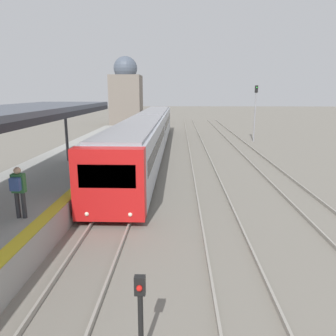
{
  "coord_description": "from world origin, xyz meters",
  "views": [
    {
      "loc": [
        2.58,
        0.67,
        4.96
      ],
      "look_at": [
        2.09,
        14.92,
        1.64
      ],
      "focal_mm": 35.0,
      "sensor_mm": 36.0,
      "label": 1
    }
  ],
  "objects_px": {
    "train_near": "(149,131)",
    "signal_post_near": "(140,309)",
    "person_on_platform": "(18,188)",
    "signal_mast_far": "(255,107)"
  },
  "relations": [
    {
      "from": "train_near",
      "to": "signal_post_near",
      "type": "xyz_separation_m",
      "value": [
        1.9,
        -22.42,
        -0.63
      ]
    },
    {
      "from": "person_on_platform",
      "to": "signal_mast_far",
      "type": "relative_size",
      "value": 0.3
    },
    {
      "from": "signal_mast_far",
      "to": "train_near",
      "type": "bearing_deg",
      "value": -149.67
    },
    {
      "from": "signal_post_near",
      "to": "train_near",
      "type": "bearing_deg",
      "value": 94.84
    },
    {
      "from": "person_on_platform",
      "to": "signal_post_near",
      "type": "distance_m",
      "value": 6.27
    },
    {
      "from": "person_on_platform",
      "to": "train_near",
      "type": "bearing_deg",
      "value": 82.28
    },
    {
      "from": "person_on_platform",
      "to": "signal_mast_far",
      "type": "xyz_separation_m",
      "value": [
        12.63,
        23.95,
        1.47
      ]
    },
    {
      "from": "person_on_platform",
      "to": "signal_mast_far",
      "type": "distance_m",
      "value": 27.12
    },
    {
      "from": "train_near",
      "to": "signal_post_near",
      "type": "height_order",
      "value": "train_near"
    },
    {
      "from": "train_near",
      "to": "signal_mast_far",
      "type": "height_order",
      "value": "signal_mast_far"
    }
  ]
}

